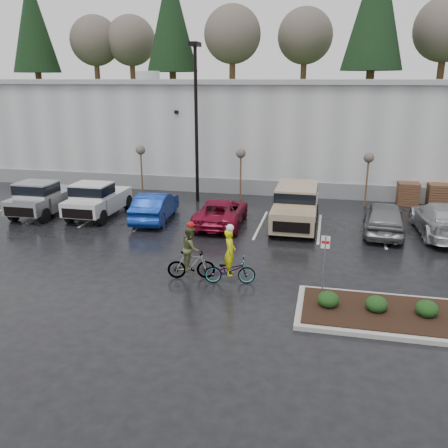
% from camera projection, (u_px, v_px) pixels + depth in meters
% --- Properties ---
extents(ground, '(120.00, 120.00, 0.00)m').
position_uv_depth(ground, '(216.00, 287.00, 17.21)').
color(ground, black).
rests_on(ground, ground).
extents(warehouse, '(60.50, 15.50, 7.20)m').
position_uv_depth(warehouse, '(281.00, 127.00, 36.67)').
color(warehouse, '#A4A7A9').
rests_on(warehouse, ground).
extents(wooded_ridge, '(80.00, 25.00, 6.00)m').
position_uv_depth(wooded_ridge, '(300.00, 115.00, 58.33)').
color(wooded_ridge, '#2B3E1A').
rests_on(wooded_ridge, ground).
extents(lamppost, '(0.50, 1.00, 9.22)m').
position_uv_depth(lamppost, '(196.00, 107.00, 27.56)').
color(lamppost, black).
rests_on(lamppost, ground).
extents(sapling_west, '(0.60, 0.60, 3.20)m').
position_uv_depth(sapling_west, '(141.00, 153.00, 30.19)').
color(sapling_west, '#4D2D1E').
rests_on(sapling_west, ground).
extents(sapling_mid, '(0.60, 0.60, 3.20)m').
position_uv_depth(sapling_mid, '(241.00, 156.00, 28.85)').
color(sapling_mid, '#4D2D1E').
rests_on(sapling_mid, ground).
extents(sapling_east, '(0.60, 0.60, 3.20)m').
position_uv_depth(sapling_east, '(369.00, 161.00, 27.31)').
color(sapling_east, '#4D2D1E').
rests_on(sapling_east, ground).
extents(pallet_stack_a, '(1.20, 1.20, 1.35)m').
position_uv_depth(pallet_stack_a, '(408.00, 193.00, 28.33)').
color(pallet_stack_a, '#4D2D1E').
rests_on(pallet_stack_a, ground).
extents(pallet_stack_b, '(1.20, 1.20, 1.35)m').
position_uv_depth(pallet_stack_b, '(438.00, 195.00, 27.98)').
color(pallet_stack_b, '#4D2D1E').
rests_on(pallet_stack_b, ground).
extents(curb_island, '(8.00, 3.00, 0.15)m').
position_uv_depth(curb_island, '(425.00, 318.00, 14.82)').
color(curb_island, gray).
rests_on(curb_island, ground).
extents(mulch_bed, '(7.60, 2.60, 0.04)m').
position_uv_depth(mulch_bed, '(426.00, 316.00, 14.79)').
color(mulch_bed, black).
rests_on(mulch_bed, curb_island).
extents(shrub_a, '(0.70, 0.70, 0.52)m').
position_uv_depth(shrub_a, '(328.00, 299.00, 15.34)').
color(shrub_a, black).
rests_on(shrub_a, curb_island).
extents(shrub_b, '(0.70, 0.70, 0.52)m').
position_uv_depth(shrub_b, '(377.00, 304.00, 15.03)').
color(shrub_b, black).
rests_on(shrub_b, curb_island).
extents(shrub_c, '(0.70, 0.70, 0.52)m').
position_uv_depth(shrub_c, '(427.00, 309.00, 14.72)').
color(shrub_c, black).
rests_on(shrub_c, curb_island).
extents(fire_lane_sign, '(0.30, 0.05, 2.20)m').
position_uv_depth(fire_lane_sign, '(325.00, 257.00, 16.21)').
color(fire_lane_sign, gray).
rests_on(fire_lane_sign, ground).
extents(pickup_silver, '(2.10, 5.20, 1.96)m').
position_uv_depth(pickup_silver, '(47.00, 196.00, 26.46)').
color(pickup_silver, '#ADB0B5').
rests_on(pickup_silver, ground).
extents(pickup_white, '(2.10, 5.20, 1.96)m').
position_uv_depth(pickup_white, '(101.00, 197.00, 26.14)').
color(pickup_white, beige).
rests_on(pickup_white, ground).
extents(car_blue, '(2.04, 4.75, 1.52)m').
position_uv_depth(car_blue, '(155.00, 206.00, 25.19)').
color(car_blue, navy).
rests_on(car_blue, ground).
extents(car_red, '(2.44, 4.99, 1.37)m').
position_uv_depth(car_red, '(221.00, 212.00, 24.41)').
color(car_red, maroon).
rests_on(car_red, ground).
extents(suv_tan, '(2.20, 5.10, 2.06)m').
position_uv_depth(suv_tan, '(295.00, 207.00, 23.91)').
color(suv_tan, tan).
rests_on(suv_tan, ground).
extents(car_grey, '(2.23, 4.82, 1.60)m').
position_uv_depth(car_grey, '(384.00, 218.00, 22.99)').
color(car_grey, slate).
rests_on(car_grey, ground).
extents(car_far_silver, '(2.44, 5.60, 1.60)m').
position_uv_depth(car_far_silver, '(442.00, 219.00, 22.70)').
color(car_far_silver, '#B7BCC0').
rests_on(car_far_silver, ground).
extents(cyclist_hivis, '(1.97, 0.99, 2.28)m').
position_uv_depth(cyclist_hivis, '(230.00, 265.00, 17.38)').
color(cyclist_hivis, '#3F3F44').
rests_on(cyclist_hivis, ground).
extents(cyclist_olive, '(1.80, 0.91, 2.25)m').
position_uv_depth(cyclist_olive, '(191.00, 258.00, 17.75)').
color(cyclist_olive, '#3F3F44').
rests_on(cyclist_olive, ground).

